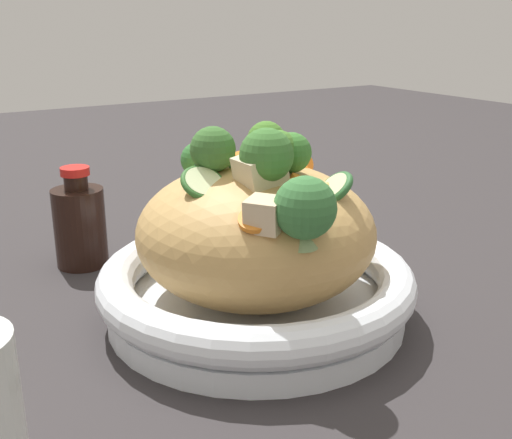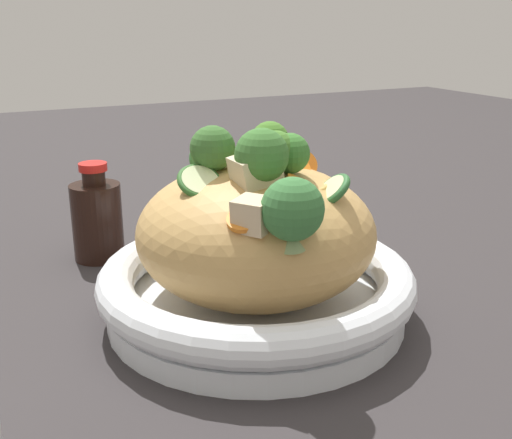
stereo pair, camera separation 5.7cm
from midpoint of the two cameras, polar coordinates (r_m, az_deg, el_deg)
ground_plane at (r=0.61m, az=-2.72°, el=-8.78°), size 3.00×3.00×0.00m
serving_bowl at (r=0.60m, az=-2.76°, el=-6.29°), size 0.30×0.30×0.06m
noodle_heap at (r=0.58m, az=-2.84°, el=-1.23°), size 0.22×0.22×0.14m
broccoli_florets at (r=0.53m, az=-2.43°, el=4.86°), size 0.11×0.25×0.09m
carrot_coins at (r=0.56m, az=-1.31°, el=4.28°), size 0.13×0.15×0.04m
zucchini_slices at (r=0.57m, az=-2.30°, el=3.77°), size 0.18×0.16×0.06m
chicken_chunks at (r=0.51m, az=-2.68°, el=3.03°), size 0.06×0.08×0.05m
soy_sauce_bottle at (r=0.75m, az=-17.92°, el=-0.45°), size 0.06×0.06×0.12m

